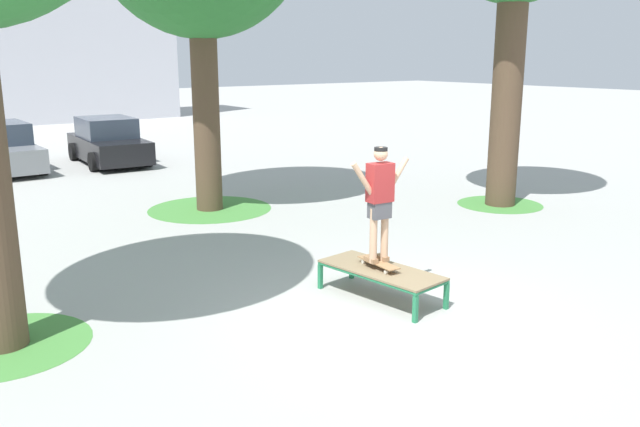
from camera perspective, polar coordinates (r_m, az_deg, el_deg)
ground_plane at (r=9.32m, az=6.29°, el=-8.65°), size 120.00×120.00×0.00m
skate_box at (r=9.74m, az=5.29°, el=-5.02°), size 0.99×1.98×0.46m
skateboard at (r=9.74m, az=5.06°, el=-4.26°), size 0.27×0.82×0.09m
skater at (r=9.48m, az=5.18°, el=1.47°), size 1.00×0.31×1.69m
grass_patch_near_left at (r=9.22m, az=-25.59°, el=-10.20°), size 2.09×2.09×0.01m
grass_patch_near_right at (r=16.44m, az=15.25°, el=0.77°), size 2.01×2.01×0.01m
grass_patch_mid_back at (r=15.61m, az=-9.48°, el=0.40°), size 2.86×2.86×0.01m
car_grey at (r=22.46m, az=-25.90°, el=5.00°), size 1.95×4.21×1.50m
car_black at (r=22.91m, az=-17.81°, el=5.86°), size 2.13×4.30×1.50m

